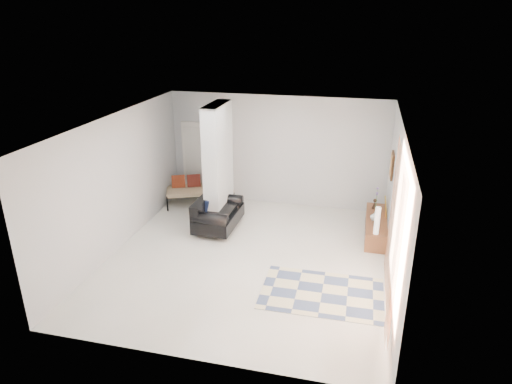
# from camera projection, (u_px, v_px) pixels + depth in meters

# --- Properties ---
(floor) EXTENTS (6.00, 6.00, 0.00)m
(floor) POSITION_uv_depth(u_px,v_px,m) (248.00, 258.00, 9.26)
(floor) COLOR beige
(floor) RESTS_ON ground
(ceiling) EXTENTS (6.00, 6.00, 0.00)m
(ceiling) POSITION_uv_depth(u_px,v_px,m) (247.00, 122.00, 8.24)
(ceiling) COLOR white
(ceiling) RESTS_ON wall_back
(wall_back) EXTENTS (6.00, 0.00, 6.00)m
(wall_back) POSITION_uv_depth(u_px,v_px,m) (277.00, 151.00, 11.46)
(wall_back) COLOR silver
(wall_back) RESTS_ON ground
(wall_front) EXTENTS (6.00, 0.00, 6.00)m
(wall_front) POSITION_uv_depth(u_px,v_px,m) (190.00, 276.00, 6.04)
(wall_front) COLOR silver
(wall_front) RESTS_ON ground
(wall_left) EXTENTS (0.00, 6.00, 6.00)m
(wall_left) POSITION_uv_depth(u_px,v_px,m) (118.00, 183.00, 9.35)
(wall_left) COLOR silver
(wall_left) RESTS_ON ground
(wall_right) EXTENTS (0.00, 6.00, 6.00)m
(wall_right) POSITION_uv_depth(u_px,v_px,m) (396.00, 208.00, 8.15)
(wall_right) COLOR silver
(wall_right) RESTS_ON ground
(partition_column) EXTENTS (0.35, 1.20, 2.80)m
(partition_column) POSITION_uv_depth(u_px,v_px,m) (218.00, 165.00, 10.44)
(partition_column) COLOR silver
(partition_column) RESTS_ON floor
(hallway_door) EXTENTS (0.85, 0.06, 2.04)m
(hallway_door) POSITION_uv_depth(u_px,v_px,m) (199.00, 160.00, 12.02)
(hallway_door) COLOR white
(hallway_door) RESTS_ON floor
(curtain) EXTENTS (0.00, 2.55, 2.55)m
(curtain) POSITION_uv_depth(u_px,v_px,m) (394.00, 233.00, 7.11)
(curtain) COLOR #FF8643
(curtain) RESTS_ON wall_right
(wall_art) EXTENTS (0.04, 0.45, 0.55)m
(wall_art) POSITION_uv_depth(u_px,v_px,m) (392.00, 165.00, 9.60)
(wall_art) COLOR #351F0E
(wall_art) RESTS_ON wall_right
(media_console) EXTENTS (0.45, 1.79, 0.80)m
(media_console) POSITION_uv_depth(u_px,v_px,m) (376.00, 226.00, 10.18)
(media_console) COLOR brown
(media_console) RESTS_ON floor
(loveseat) EXTENTS (0.87, 1.46, 0.76)m
(loveseat) POSITION_uv_depth(u_px,v_px,m) (216.00, 213.00, 10.45)
(loveseat) COLOR silver
(loveseat) RESTS_ON floor
(daybed) EXTENTS (1.84, 1.31, 0.77)m
(daybed) POSITION_uv_depth(u_px,v_px,m) (199.00, 189.00, 11.76)
(daybed) COLOR black
(daybed) RESTS_ON floor
(area_rug) EXTENTS (2.15, 1.45, 0.01)m
(area_rug) POSITION_uv_depth(u_px,v_px,m) (322.00, 293.00, 8.10)
(area_rug) COLOR beige
(area_rug) RESTS_ON floor
(cylinder_lamp) EXTENTS (0.11, 0.11, 0.59)m
(cylinder_lamp) POSITION_uv_depth(u_px,v_px,m) (377.00, 221.00, 9.30)
(cylinder_lamp) COLOR white
(cylinder_lamp) RESTS_ON media_console
(bronze_figurine) EXTENTS (0.14, 0.14, 0.24)m
(bronze_figurine) POSITION_uv_depth(u_px,v_px,m) (375.00, 204.00, 10.57)
(bronze_figurine) COLOR #332016
(bronze_figurine) RESTS_ON media_console
(vase) EXTENTS (0.22, 0.22, 0.20)m
(vase) POSITION_uv_depth(u_px,v_px,m) (375.00, 216.00, 9.97)
(vase) COLOR silver
(vase) RESTS_ON media_console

